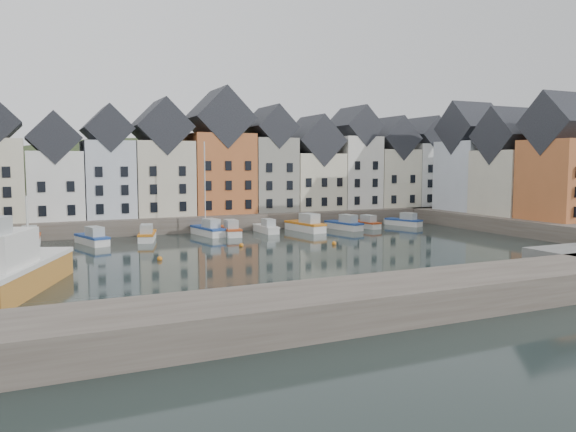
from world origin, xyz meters
TOP-DOWN VIEW (x-y plane):
  - ground at (0.00, 0.00)m, footprint 260.00×260.00m
  - far_quay at (0.00, 30.00)m, footprint 90.00×16.00m
  - right_quay at (37.00, 3.00)m, footprint 14.00×54.00m
  - near_wall at (-10.00, -22.00)m, footprint 50.00×6.00m
  - hillside at (0.02, 56.00)m, footprint 153.60×70.40m
  - far_terrace at (3.21, 28.00)m, footprint 72.37×8.16m
  - right_terrace at (36.00, 8.07)m, footprint 8.30×24.25m
  - mooring_buoys at (-4.00, 5.33)m, footprint 20.50×5.50m
  - boat_a at (-25.07, 17.79)m, footprint 2.41×6.72m
  - boat_b at (-18.65, 16.52)m, footprint 3.46×6.25m
  - boat_c at (-12.45, 17.16)m, footprint 3.25×6.03m
  - boat_d at (-4.50, 18.64)m, footprint 3.04×6.55m
  - boat_e at (-2.00, 17.60)m, footprint 2.35×6.06m
  - boat_f at (3.33, 18.31)m, footprint 1.68×5.39m
  - boat_g at (8.71, 17.42)m, footprint 3.15×7.26m
  - boat_h at (14.46, 16.95)m, footprint 3.12×6.33m
  - boat_i at (18.13, 17.42)m, footprint 2.41×5.56m
  - boat_j at (24.91, 17.42)m, footprint 3.54×5.79m
  - large_vessel at (-26.22, -6.12)m, footprint 8.39×13.98m

SIDE VIEW (x-z plane):
  - hillside at x=0.02m, z-range -49.96..14.04m
  - ground at x=0.00m, z-range 0.00..0.00m
  - mooring_buoys at x=-4.00m, z-range -0.10..0.40m
  - boat_i at x=18.13m, z-range -0.42..1.65m
  - boat_f at x=3.33m, z-range -0.42..1.65m
  - boat_j at x=24.91m, z-range -0.43..1.70m
  - boat_c at x=-12.45m, z-range -0.45..1.76m
  - boat_e at x=-2.00m, z-range -0.46..1.81m
  - boat_b at x=-18.65m, z-range -0.46..1.83m
  - boat_h at x=14.46m, z-range -0.47..1.86m
  - boat_a at x=-25.07m, z-range -0.51..2.03m
  - boat_d at x=-4.50m, z-range -5.24..6.81m
  - boat_g at x=8.71m, z-range -0.55..2.15m
  - far_quay at x=0.00m, z-range 0.00..2.00m
  - right_quay at x=37.00m, z-range 0.00..2.00m
  - near_wall at x=-10.00m, z-range 0.00..2.00m
  - large_vessel at x=-26.22m, z-range -1.87..5.19m
  - far_terrace at x=3.21m, z-range -0.01..17.76m
  - right_terrace at x=36.00m, z-range 0.73..17.10m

